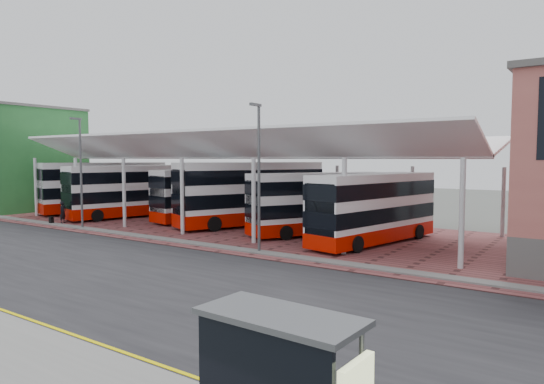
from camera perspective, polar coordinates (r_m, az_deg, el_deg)
The scene contains 17 objects.
ground at distance 23.40m, azimuth -14.85°, elevation -8.92°, with size 140.00×140.00×0.00m, color #4D504A.
road at distance 22.78m, azimuth -16.79°, elevation -9.28°, with size 120.00×14.00×0.02m, color black.
forecourt at distance 32.17m, azimuth 5.54°, elevation -5.22°, with size 72.00×16.00×0.06m, color brown.
north_kerb at distance 27.72m, azimuth -5.02°, elevation -6.63°, with size 120.00×0.80×0.14m, color slate.
canopy at distance 37.04m, azimuth -4.61°, elevation 4.95°, with size 37.00×11.63×7.07m.
shop_green at distance 53.93m, azimuth -26.97°, elevation 3.50°, with size 6.40×10.20×10.22m.
lamp_west at distance 37.80m, azimuth -21.60°, elevation 2.48°, with size 0.16×0.90×8.07m.
lamp_east at distance 26.09m, azimuth -1.58°, elevation 2.21°, with size 0.16×0.90×8.07m.
bus_0 at distance 48.65m, azimuth -19.14°, elevation 0.50°, with size 5.92×11.66×4.70m.
bus_1 at distance 43.89m, azimuth -16.38°, elevation 0.06°, with size 4.91×11.16×4.48m.
bus_2 at distance 40.54m, azimuth -7.28°, elevation -0.32°, with size 4.20×10.46×4.20m.
bus_3 at distance 36.80m, azimuth -2.55°, elevation -0.26°, with size 7.01×11.79×4.81m.
bus_4 at distance 32.78m, azimuth 5.59°, elevation -1.38°, with size 6.83×9.89×4.13m.
bus_5 at distance 29.77m, azimuth 11.91°, elevation -1.94°, with size 4.36×10.43×4.19m.
pedestrian at distance 41.60m, azimuth -23.39°, elevation -2.20°, with size 0.63×0.41×1.72m, color black.
suitcase at distance 41.50m, azimuth -24.53°, elevation -3.04°, with size 0.34×0.24×0.58m, color black.
bus_shelter at distance 8.56m, azimuth 1.41°, elevation -20.54°, with size 3.02×1.47×2.37m.
Camera 1 is at (17.37, -14.79, 5.18)m, focal length 32.00 mm.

